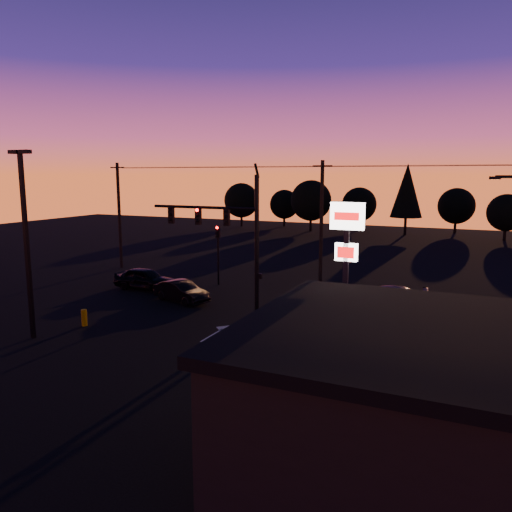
{
  "coord_description": "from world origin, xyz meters",
  "views": [
    {
      "loc": [
        12.41,
        -20.04,
        7.99
      ],
      "look_at": [
        1.0,
        5.0,
        3.5
      ],
      "focal_mm": 35.0,
      "sensor_mm": 36.0,
      "label": 1
    }
  ],
  "objects_px": {
    "parking_lot_light": "(26,232)",
    "car_right": "(385,298)",
    "traffic_signal_mast": "(230,231)",
    "bollard": "(84,318)",
    "secondary_signal": "(218,246)",
    "suv_parked": "(360,378)",
    "pylon_sign": "(346,245)",
    "car_left": "(145,279)",
    "car_mid": "(181,291)"
  },
  "relations": [
    {
      "from": "parking_lot_light",
      "to": "car_right",
      "type": "relative_size",
      "value": 1.86
    },
    {
      "from": "traffic_signal_mast",
      "to": "bollard",
      "type": "distance_m",
      "value": 9.07
    },
    {
      "from": "traffic_signal_mast",
      "to": "secondary_signal",
      "type": "bearing_deg",
      "value": 123.19
    },
    {
      "from": "suv_parked",
      "to": "bollard",
      "type": "bearing_deg",
      "value": 159.41
    },
    {
      "from": "secondary_signal",
      "to": "parking_lot_light",
      "type": "distance_m",
      "value": 14.9
    },
    {
      "from": "pylon_sign",
      "to": "car_left",
      "type": "height_order",
      "value": "pylon_sign"
    },
    {
      "from": "secondary_signal",
      "to": "car_mid",
      "type": "height_order",
      "value": "secondary_signal"
    },
    {
      "from": "car_mid",
      "to": "bollard",
      "type": "bearing_deg",
      "value": -178.78
    },
    {
      "from": "car_left",
      "to": "suv_parked",
      "type": "relative_size",
      "value": 0.95
    },
    {
      "from": "parking_lot_light",
      "to": "suv_parked",
      "type": "distance_m",
      "value": 16.85
    },
    {
      "from": "traffic_signal_mast",
      "to": "car_mid",
      "type": "distance_m",
      "value": 6.66
    },
    {
      "from": "car_mid",
      "to": "car_right",
      "type": "bearing_deg",
      "value": -56.63
    },
    {
      "from": "car_left",
      "to": "car_right",
      "type": "bearing_deg",
      "value": -85.23
    },
    {
      "from": "traffic_signal_mast",
      "to": "secondary_signal",
      "type": "relative_size",
      "value": 1.97
    },
    {
      "from": "traffic_signal_mast",
      "to": "bollard",
      "type": "relative_size",
      "value": 9.6
    },
    {
      "from": "car_left",
      "to": "traffic_signal_mast",
      "type": "bearing_deg",
      "value": -115.28
    },
    {
      "from": "traffic_signal_mast",
      "to": "car_right",
      "type": "xyz_separation_m",
      "value": [
        7.48,
        5.63,
        -4.22
      ]
    },
    {
      "from": "car_right",
      "to": "suv_parked",
      "type": "xyz_separation_m",
      "value": [
        1.32,
        -12.37,
        -0.05
      ]
    },
    {
      "from": "bollard",
      "to": "car_mid",
      "type": "height_order",
      "value": "car_mid"
    },
    {
      "from": "bollard",
      "to": "suv_parked",
      "type": "bearing_deg",
      "value": -8.62
    },
    {
      "from": "parking_lot_light",
      "to": "secondary_signal",
      "type": "bearing_deg",
      "value": 80.21
    },
    {
      "from": "suv_parked",
      "to": "traffic_signal_mast",
      "type": "bearing_deg",
      "value": 130.59
    },
    {
      "from": "pylon_sign",
      "to": "car_mid",
      "type": "height_order",
      "value": "pylon_sign"
    },
    {
      "from": "traffic_signal_mast",
      "to": "suv_parked",
      "type": "distance_m",
      "value": 11.88
    },
    {
      "from": "pylon_sign",
      "to": "car_left",
      "type": "xyz_separation_m",
      "value": [
        -15.94,
        6.49,
        -4.14
      ]
    },
    {
      "from": "car_left",
      "to": "suv_parked",
      "type": "xyz_separation_m",
      "value": [
        17.64,
        -10.73,
        -0.11
      ]
    },
    {
      "from": "car_mid",
      "to": "suv_parked",
      "type": "bearing_deg",
      "value": -106.14
    },
    {
      "from": "car_left",
      "to": "bollard",
      "type": "bearing_deg",
      "value": -165.59
    },
    {
      "from": "car_right",
      "to": "suv_parked",
      "type": "distance_m",
      "value": 12.44
    },
    {
      "from": "parking_lot_light",
      "to": "traffic_signal_mast",
      "type": "bearing_deg",
      "value": 43.37
    },
    {
      "from": "car_mid",
      "to": "suv_parked",
      "type": "xyz_separation_m",
      "value": [
        13.44,
        -8.87,
        -0.01
      ]
    },
    {
      "from": "parking_lot_light",
      "to": "car_left",
      "type": "distance_m",
      "value": 11.96
    },
    {
      "from": "bollard",
      "to": "car_left",
      "type": "distance_m",
      "value": 8.72
    },
    {
      "from": "secondary_signal",
      "to": "car_left",
      "type": "xyz_separation_m",
      "value": [
        -3.94,
        -3.5,
        -2.09
      ]
    },
    {
      "from": "pylon_sign",
      "to": "car_right",
      "type": "relative_size",
      "value": 1.39
    },
    {
      "from": "parking_lot_light",
      "to": "bollard",
      "type": "bearing_deg",
      "value": 71.25
    },
    {
      "from": "secondary_signal",
      "to": "suv_parked",
      "type": "height_order",
      "value": "secondary_signal"
    },
    {
      "from": "suv_parked",
      "to": "car_left",
      "type": "bearing_deg",
      "value": 136.71
    },
    {
      "from": "secondary_signal",
      "to": "car_right",
      "type": "bearing_deg",
      "value": -8.55
    },
    {
      "from": "pylon_sign",
      "to": "car_left",
      "type": "bearing_deg",
      "value": 157.85
    },
    {
      "from": "parking_lot_light",
      "to": "pylon_sign",
      "type": "bearing_deg",
      "value": 17.23
    },
    {
      "from": "pylon_sign",
      "to": "suv_parked",
      "type": "distance_m",
      "value": 6.24
    },
    {
      "from": "secondary_signal",
      "to": "bollard",
      "type": "bearing_deg",
      "value": -97.77
    },
    {
      "from": "parking_lot_light",
      "to": "pylon_sign",
      "type": "height_order",
      "value": "parking_lot_light"
    },
    {
      "from": "pylon_sign",
      "to": "car_right",
      "type": "xyz_separation_m",
      "value": [
        0.38,
        8.13,
        -4.2
      ]
    },
    {
      "from": "secondary_signal",
      "to": "parking_lot_light",
      "type": "xyz_separation_m",
      "value": [
        -2.5,
        -14.49,
        2.41
      ]
    },
    {
      "from": "car_left",
      "to": "car_right",
      "type": "distance_m",
      "value": 16.4
    },
    {
      "from": "traffic_signal_mast",
      "to": "car_mid",
      "type": "bearing_deg",
      "value": 155.33
    },
    {
      "from": "car_mid",
      "to": "suv_parked",
      "type": "relative_size",
      "value": 0.85
    },
    {
      "from": "traffic_signal_mast",
      "to": "suv_parked",
      "type": "bearing_deg",
      "value": -37.43
    }
  ]
}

